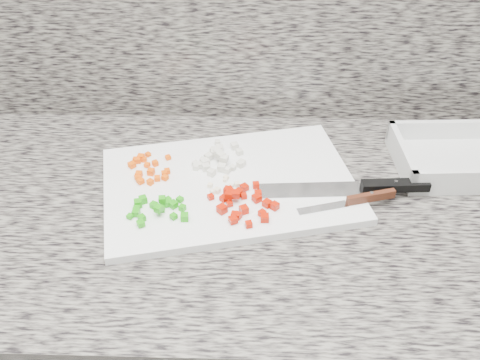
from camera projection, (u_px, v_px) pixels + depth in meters
name	position (u px, v px, depth m)	size (l,w,h in m)	color
cabinet	(228.00, 354.00, 1.25)	(3.92, 0.62, 0.86)	silver
countertop	(225.00, 210.00, 0.97)	(3.96, 0.64, 0.04)	slate
cutting_board	(229.00, 185.00, 0.99)	(0.45, 0.30, 0.02)	white
carrot_pile	(147.00, 169.00, 1.00)	(0.08, 0.10, 0.01)	#F45305
onion_pile	(218.00, 159.00, 1.02)	(0.10, 0.12, 0.02)	silver
green_pepper_pile	(158.00, 208.00, 0.91)	(0.11, 0.08, 0.02)	#1F9B0E
red_pepper_pile	(243.00, 202.00, 0.93)	(0.13, 0.12, 0.02)	#B21402
garlic_pile	(224.00, 187.00, 0.96)	(0.06, 0.05, 0.01)	#F7E5BF
chef_knife	(366.00, 187.00, 0.96)	(0.31, 0.05, 0.02)	white
paring_knife	(359.00, 200.00, 0.93)	(0.18, 0.06, 0.02)	white
tray	(460.00, 159.00, 1.03)	(0.26, 0.19, 0.05)	silver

